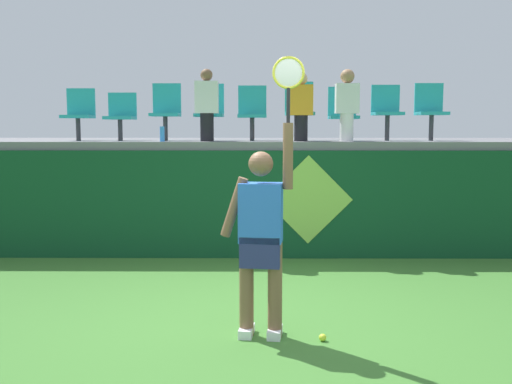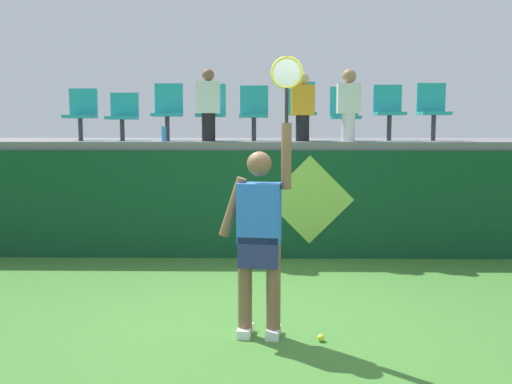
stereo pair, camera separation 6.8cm
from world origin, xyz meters
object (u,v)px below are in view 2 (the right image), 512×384
Objects in this scene: stadium_chair_7 at (389,109)px; stadium_chair_0 at (82,112)px; stadium_chair_1 at (123,114)px; spectator_2 at (303,106)px; stadium_chair_6 at (345,112)px; tennis_ball at (321,338)px; stadium_chair_8 at (433,108)px; stadium_chair_3 at (211,109)px; stadium_chair_5 at (301,108)px; spectator_0 at (208,104)px; stadium_chair_4 at (254,111)px; stadium_chair_2 at (168,109)px; water_bottle at (164,134)px; tennis_player at (260,233)px; spectator_1 at (349,104)px.

stadium_chair_0 is at bearing 180.00° from stadium_chair_7.
spectator_2 is at bearing -8.07° from stadium_chair_1.
tennis_ball is at bearing -99.91° from stadium_chair_6.
stadium_chair_8 is at bearing 0.20° from stadium_chair_7.
stadium_chair_0 is at bearing -179.87° from stadium_chair_3.
stadium_chair_8 reaches higher than stadium_chair_1.
spectator_2 reaches higher than stadium_chair_5.
spectator_2 is at bearing -163.59° from stadium_chair_7.
stadium_chair_3 is at bearing 90.00° from spectator_0.
tennis_ball is 0.08× the size of stadium_chair_4.
stadium_chair_5 is at bearing 17.48° from spectator_0.
stadium_chair_4 is 0.93× the size of stadium_chair_5.
stadium_chair_2 is 0.81m from spectator_0.
spectator_2 reaches higher than tennis_ball.
stadium_chair_5 is (2.07, 0.00, 0.02)m from stadium_chair_2.
stadium_chair_8 is (4.06, 0.61, 0.39)m from water_bottle.
stadium_chair_5 is (1.39, 0.00, 0.02)m from stadium_chair_3.
stadium_chair_2 is at bearing -179.98° from stadium_chair_3.
stadium_chair_4 is (2.69, 0.00, 0.02)m from stadium_chair_0.
stadium_chair_0 is 3.44m from spectator_2.
tennis_player is 4.68m from stadium_chair_1.
water_bottle is 0.22× the size of spectator_2.
tennis_player is 3.36× the size of stadium_chair_1.
stadium_chair_8 is at bearing 0.02° from stadium_chair_0.
stadium_chair_6 is at bearing 11.95° from spectator_0.
tennis_ball is at bearing -12.77° from tennis_player.
tennis_player is at bearing 167.23° from tennis_ball.
stadium_chair_0 is at bearing -179.81° from stadium_chair_2.
spectator_0 is at bearing -12.10° from stadium_chair_0.
stadium_chair_3 is at bearing 168.52° from spectator_1.
spectator_2 reaches higher than stadium_chair_3.
water_bottle is 0.25× the size of stadium_chair_2.
water_bottle is 0.25× the size of stadium_chair_8.
stadium_chair_3 is 0.87× the size of spectator_2.
stadium_chair_5 is at bearing 0.01° from stadium_chair_3.
stadium_chair_6 reaches higher than water_bottle.
spectator_2 is (2.07, -0.40, 0.03)m from stadium_chair_2.
water_bottle is at bearing -173.98° from spectator_2.
spectator_1 is at bearing 79.00° from tennis_ball.
stadium_chair_7 is at bearing 0.07° from stadium_chair_1.
stadium_chair_2 is at bearing 179.98° from stadium_chair_6.
stadium_chair_8 reaches higher than stadium_chair_6.
spectator_0 is at bearing 102.74° from tennis_player.
stadium_chair_7 is at bearing -0.10° from stadium_chair_4.
stadium_chair_7 is at bearing -0.08° from stadium_chair_2.
stadium_chair_0 is 0.97× the size of stadium_chair_6.
stadium_chair_1 is (-2.72, 4.11, 2.06)m from tennis_ball.
stadium_chair_1 is at bearing -179.59° from stadium_chair_3.
stadium_chair_8 is (2.02, -0.00, -0.01)m from stadium_chair_5.
stadium_chair_8 is 0.84× the size of spectator_0.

